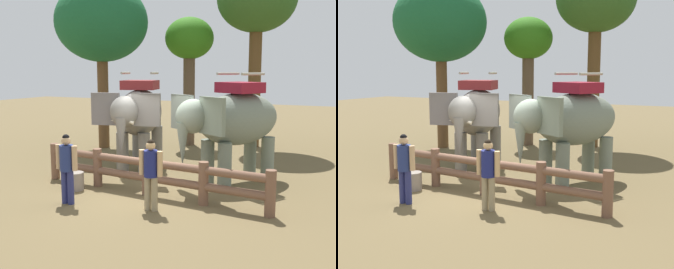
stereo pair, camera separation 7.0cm
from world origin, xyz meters
TOP-DOWN VIEW (x-y plane):
  - ground_plane at (0.00, 0.00)m, footprint 60.00×60.00m
  - log_fence at (0.00, 0.01)m, footprint 6.70×0.80m
  - elephant_near_left at (-1.66, 2.51)m, footprint 2.35×3.73m
  - elephant_center at (1.61, 2.11)m, footprint 2.91×3.64m
  - tourist_woman_in_black at (0.68, -1.03)m, footprint 0.59×0.33m
  - tourist_man_in_blue at (-1.35, -1.46)m, footprint 0.60×0.33m
  - tree_far_left at (-4.86, 5.20)m, footprint 3.71×3.71m
  - tree_far_right at (-1.95, 7.32)m, footprint 2.02×2.02m
  - tree_deep_back at (0.64, 8.08)m, footprint 3.19×3.19m
  - feed_bucket at (-1.95, -0.42)m, footprint 0.46×0.46m

SIDE VIEW (x-z plane):
  - ground_plane at x=0.00m, z-range 0.00..0.00m
  - feed_bucket at x=-1.95m, z-range 0.00..0.48m
  - log_fence at x=0.00m, z-range 0.08..1.13m
  - tourist_woman_in_black at x=0.68m, z-range 0.13..1.78m
  - tourist_man_in_blue at x=-1.35m, z-range 0.13..1.82m
  - elephant_center at x=1.61m, z-range 0.19..3.31m
  - elephant_near_left at x=-1.66m, z-range 0.19..3.31m
  - tree_far_right at x=-1.95m, z-range 1.51..6.85m
  - tree_far_left at x=-4.86m, z-range 1.69..8.33m
  - tree_deep_back at x=0.64m, z-range 2.17..9.53m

